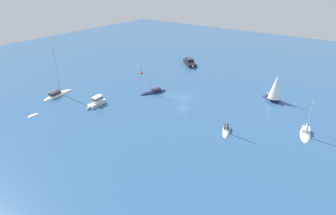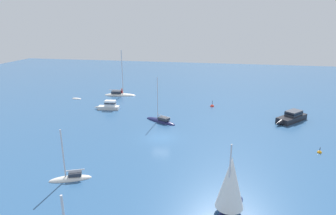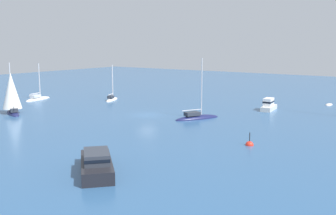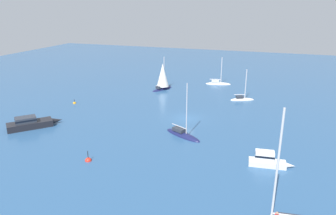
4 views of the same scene
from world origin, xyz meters
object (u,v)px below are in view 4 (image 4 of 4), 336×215
at_px(yacht, 218,84).
at_px(cabin_cruiser, 267,160).
at_px(yacht_1, 183,135).
at_px(mooring_buoy, 75,103).
at_px(channel_buoy, 88,161).
at_px(sailboat_2, 242,99).
at_px(sailboat_1, 163,77).
at_px(powerboat, 31,123).

height_order(yacht, cabin_cruiser, yacht).
distance_m(yacht_1, mooring_buoy, 24.83).
distance_m(yacht_1, channel_buoy, 13.83).
relative_size(cabin_cruiser, sailboat_2, 0.81).
distance_m(yacht, sailboat_2, 12.97).
bearing_deg(yacht, cabin_cruiser, -83.65).
bearing_deg(mooring_buoy, sailboat_2, 113.05).
bearing_deg(cabin_cruiser, yacht_1, 149.93).
bearing_deg(sailboat_2, sailboat_1, 148.88).
bearing_deg(cabin_cruiser, sailboat_1, 123.38).
xyz_separation_m(cabin_cruiser, channel_buoy, (5.75, -20.18, -0.72)).
bearing_deg(mooring_buoy, sailboat_1, 141.00).
xyz_separation_m(yacht, channel_buoy, (42.42, -7.51, -0.12)).
height_order(powerboat, cabin_cruiser, cabin_cruiser).
relative_size(yacht, sailboat_1, 0.90).
bearing_deg(yacht_1, cabin_cruiser, 3.77).
distance_m(powerboat, sailboat_2, 37.80).
bearing_deg(yacht_1, sailboat_2, 101.69).
relative_size(yacht_1, sailboat_1, 1.11).
relative_size(sailboat_1, channel_buoy, 4.51).
height_order(cabin_cruiser, channel_buoy, cabin_cruiser).
distance_m(cabin_cruiser, sailboat_2, 26.29).
distance_m(sailboat_1, mooring_buoy, 19.44).
xyz_separation_m(cabin_cruiser, sailboat_1, (-28.08, -23.15, 1.91)).
height_order(powerboat, sailboat_1, sailboat_1).
height_order(yacht, mooring_buoy, yacht).
height_order(yacht, sailboat_1, sailboat_1).
relative_size(powerboat, cabin_cruiser, 1.33).
bearing_deg(cabin_cruiser, channel_buoy, -170.23).
bearing_deg(sailboat_2, cabin_cruiser, -100.11).
distance_m(sailboat_2, mooring_buoy, 31.95).
bearing_deg(yacht, sailboat_2, -71.10).
bearing_deg(channel_buoy, powerboat, -114.33).
height_order(powerboat, channel_buoy, powerboat).
xyz_separation_m(powerboat, sailboat_2, (-25.04, 28.31, -0.57)).
relative_size(sailboat_2, channel_buoy, 3.93).
relative_size(sailboat_2, mooring_buoy, 6.04).
xyz_separation_m(sailboat_2, channel_buoy, (31.37, -14.31, -0.15)).
distance_m(yacht, mooring_buoy, 32.64).
bearing_deg(powerboat, sailboat_1, 20.41).
bearing_deg(sailboat_2, channel_buoy, -137.54).
distance_m(yacht_1, sailboat_2, 21.24).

